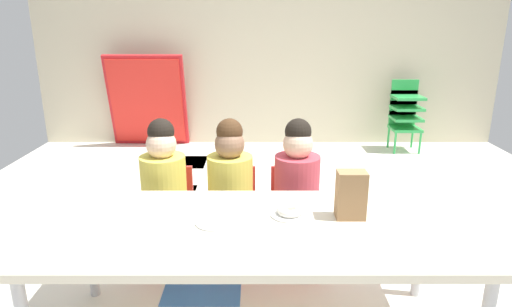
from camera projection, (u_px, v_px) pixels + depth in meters
name	position (u px, v px, depth m)	size (l,w,h in m)	color
ground_plane	(276.00, 246.00, 2.96)	(5.45, 5.29, 0.02)	silver
back_wall	(267.00, 27.00, 5.08)	(5.45, 0.10, 2.74)	beige
craft_table	(254.00, 234.00, 1.94)	(1.92, 0.80, 0.59)	beige
seated_child_near_camera	(163.00, 182.00, 2.53)	(0.32, 0.31, 0.92)	red
seated_child_middle_seat	(229.00, 181.00, 2.53)	(0.32, 0.31, 0.92)	red
seated_child_far_right	(295.00, 181.00, 2.53)	(0.32, 0.31, 0.92)	red
kid_chair_green_stack	(404.00, 111.00, 5.00)	(0.32, 0.30, 0.80)	green
folded_activity_table	(146.00, 101.00, 5.13)	(0.90, 0.29, 1.09)	red
paper_bag_brown	(350.00, 195.00, 1.96)	(0.13, 0.09, 0.22)	#9E754C
paper_plate_near_edge	(289.00, 214.00, 2.02)	(0.18, 0.18, 0.01)	white
paper_plate_center_table	(214.00, 222.00, 1.94)	(0.18, 0.18, 0.01)	white
donut_powdered_on_plate	(289.00, 210.00, 2.01)	(0.12, 0.12, 0.04)	white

